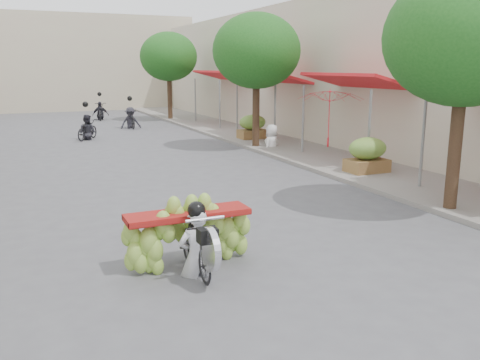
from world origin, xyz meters
name	(u,v)px	position (x,y,z in m)	size (l,w,h in m)	color
ground	(364,359)	(0.00, 0.00, 0.00)	(120.00, 120.00, 0.00)	#545358
sidewalk_right	(279,142)	(7.00, 15.00, 0.06)	(4.00, 60.00, 0.12)	gray
shophouse_row_right	(391,72)	(11.99, 14.00, 3.00)	(9.77, 40.00, 6.00)	beige
far_building	(56,63)	(0.00, 38.00, 3.50)	(20.00, 6.00, 7.00)	#B9AC92
street_tree_near	(465,38)	(5.40, 4.00, 3.78)	(3.40, 3.40, 5.25)	#3A2719
street_tree_mid	(256,51)	(5.40, 14.00, 3.78)	(3.40, 3.40, 5.25)	#3A2719
street_tree_far	(169,57)	(5.40, 26.00, 3.78)	(3.40, 3.40, 5.25)	#3A2719
produce_crate_mid	(367,152)	(6.20, 8.00, 0.71)	(1.20, 0.88, 1.16)	brown
produce_crate_far	(252,125)	(6.20, 16.00, 0.71)	(1.20, 0.88, 1.16)	brown
banana_motorbike	(192,230)	(-0.92, 3.21, 0.68)	(2.20, 1.77, 1.99)	black
market_umbrella	(331,88)	(5.91, 9.62, 2.55)	(2.28, 2.28, 1.91)	red
pedestrian	(272,125)	(5.93, 13.64, 0.98)	(0.99, 0.85, 1.72)	white
bg_motorbike_a	(87,123)	(-0.40, 19.41, 0.75)	(1.39, 1.64, 1.95)	black
bg_motorbike_b	(130,113)	(2.30, 22.86, 0.84)	(1.07, 1.78, 1.95)	black
bg_motorbike_c	(100,107)	(1.56, 28.02, 0.77)	(1.06, 1.89, 1.95)	black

